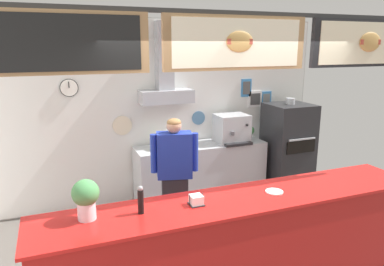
{
  "coord_description": "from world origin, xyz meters",
  "views": [
    {
      "loc": [
        -1.63,
        -3.28,
        2.47
      ],
      "look_at": [
        -0.09,
        0.65,
        1.45
      ],
      "focal_mm": 34.21,
      "sensor_mm": 36.0,
      "label": 1
    }
  ],
  "objects": [
    {
      "name": "back_wall_assembly",
      "position": [
        0.0,
        2.1,
        1.52
      ],
      "size": [
        5.42,
        2.63,
        2.86
      ],
      "color": "#9E9E99",
      "rests_on": "ground_plane"
    },
    {
      "name": "potted_oregano",
      "position": [
        -0.11,
        1.85,
        1.07
      ],
      "size": [
        0.22,
        0.22,
        0.26
      ],
      "color": "beige",
      "rests_on": "back_prep_counter"
    },
    {
      "name": "shop_worker",
      "position": [
        -0.25,
        0.84,
        0.86
      ],
      "size": [
        0.58,
        0.32,
        1.6
      ],
      "rotation": [
        0.0,
        0.0,
        2.89
      ],
      "color": "#232328",
      "rests_on": "ground_plane"
    },
    {
      "name": "basil_vase",
      "position": [
        -1.42,
        -0.32,
        1.23
      ],
      "size": [
        0.23,
        0.23,
        0.35
      ],
      "color": "silver",
      "rests_on": "service_counter"
    },
    {
      "name": "condiment_plate",
      "position": [
        0.37,
        -0.41,
        1.04
      ],
      "size": [
        0.17,
        0.17,
        0.01
      ],
      "color": "white",
      "rests_on": "service_counter"
    },
    {
      "name": "espresso_machine",
      "position": [
        1.07,
        1.84,
        1.15
      ],
      "size": [
        0.51,
        0.5,
        0.45
      ],
      "color": "#B7BABF",
      "rests_on": "back_prep_counter"
    },
    {
      "name": "potted_sage",
      "position": [
        1.41,
        1.87,
        1.06
      ],
      "size": [
        0.17,
        0.17,
        0.23
      ],
      "color": "#4C4C51",
      "rests_on": "back_prep_counter"
    },
    {
      "name": "pizza_oven",
      "position": [
        2.04,
        1.66,
        0.76
      ],
      "size": [
        0.71,
        0.71,
        1.62
      ],
      "color": "#232326",
      "rests_on": "ground_plane"
    },
    {
      "name": "service_counter",
      "position": [
        0.0,
        -0.42,
        0.52
      ],
      "size": [
        3.9,
        0.69,
        1.04
      ],
      "color": "#B21916",
      "rests_on": "ground_plane"
    },
    {
      "name": "napkin_holder",
      "position": [
        -0.46,
        -0.4,
        1.08
      ],
      "size": [
        0.14,
        0.13,
        0.11
      ],
      "color": "#262628",
      "rests_on": "service_counter"
    },
    {
      "name": "pepper_grinder",
      "position": [
        -0.97,
        -0.39,
        1.16
      ],
      "size": [
        0.05,
        0.05,
        0.26
      ],
      "color": "black",
      "rests_on": "service_counter"
    },
    {
      "name": "back_prep_counter",
      "position": [
        0.54,
        1.86,
        0.46
      ],
      "size": [
        2.1,
        0.57,
        0.93
      ],
      "color": "#B7BABF",
      "rests_on": "ground_plane"
    }
  ]
}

